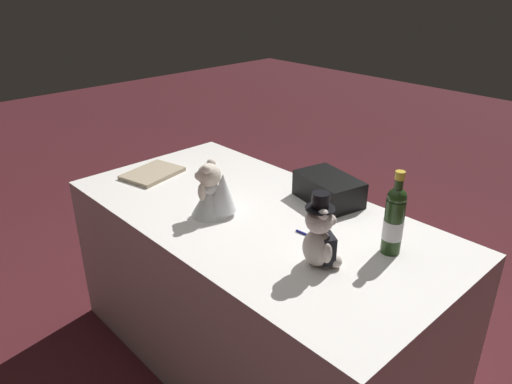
{
  "coord_description": "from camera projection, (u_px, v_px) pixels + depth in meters",
  "views": [
    {
      "loc": [
        -1.33,
        1.24,
        1.72
      ],
      "look_at": [
        0.0,
        0.0,
        0.87
      ],
      "focal_mm": 33.94,
      "sensor_mm": 36.0,
      "label": 1
    }
  ],
  "objects": [
    {
      "name": "teddy_bear_bride",
      "position": [
        214.0,
        193.0,
        2.0
      ],
      "size": [
        0.22,
        0.2,
        0.24
      ],
      "color": "white",
      "rests_on": "reception_table"
    },
    {
      "name": "reception_table",
      "position": [
        256.0,
        288.0,
        2.21
      ],
      "size": [
        1.72,
        0.88,
        0.77
      ],
      "primitive_type": "cube",
      "color": "white",
      "rests_on": "ground_plane"
    },
    {
      "name": "teddy_bear_groom",
      "position": [
        320.0,
        237.0,
        1.65
      ],
      "size": [
        0.14,
        0.14,
        0.28
      ],
      "color": "beige",
      "rests_on": "reception_table"
    },
    {
      "name": "signing_pen",
      "position": [
        308.0,
        235.0,
        1.87
      ],
      "size": [
        0.13,
        0.02,
        0.01
      ],
      "color": "navy",
      "rests_on": "reception_table"
    },
    {
      "name": "champagne_bottle",
      "position": [
        394.0,
        219.0,
        1.72
      ],
      "size": [
        0.07,
        0.07,
        0.32
      ],
      "color": "#213A16",
      "rests_on": "reception_table"
    },
    {
      "name": "ground_plane",
      "position": [
        256.0,
        353.0,
        2.37
      ],
      "size": [
        12.0,
        12.0,
        0.0
      ],
      "primitive_type": "plane",
      "color": "#47191E"
    },
    {
      "name": "guestbook",
      "position": [
        153.0,
        173.0,
        2.42
      ],
      "size": [
        0.26,
        0.31,
        0.02
      ],
      "primitive_type": "cube",
      "rotation": [
        0.0,
        0.0,
        0.23
      ],
      "color": "tan",
      "rests_on": "reception_table"
    },
    {
      "name": "gift_case_black",
      "position": [
        329.0,
        189.0,
        2.13
      ],
      "size": [
        0.33,
        0.25,
        0.12
      ],
      "color": "black",
      "rests_on": "reception_table"
    }
  ]
}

